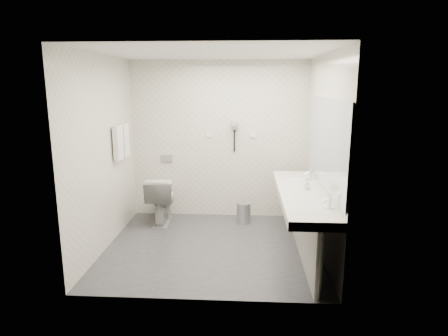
{
  "coord_description": "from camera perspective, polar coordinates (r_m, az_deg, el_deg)",
  "views": [
    {
      "loc": [
        0.44,
        -4.8,
        2.13
      ],
      "look_at": [
        0.15,
        0.15,
        1.05
      ],
      "focal_mm": 30.92,
      "sensor_mm": 36.0,
      "label": 1
    }
  ],
  "objects": [
    {
      "name": "wall_right",
      "position": [
        4.97,
        14.43,
        1.7
      ],
      "size": [
        0.0,
        2.6,
        2.6
      ],
      "primitive_type": "plane",
      "rotation": [
        1.57,
        0.0,
        -1.57
      ],
      "color": "beige",
      "rests_on": "floor"
    },
    {
      "name": "wall_back",
      "position": [
        6.18,
        -0.76,
        4.1
      ],
      "size": [
        2.8,
        0.0,
        2.8
      ],
      "primitive_type": "plane",
      "rotation": [
        1.57,
        0.0,
        0.0
      ],
      "color": "beige",
      "rests_on": "floor"
    },
    {
      "name": "faucet_far",
      "position": [
        5.46,
        12.55,
        -0.77
      ],
      "size": [
        0.04,
        0.04,
        0.15
      ],
      "primitive_type": "cylinder",
      "color": "silver",
      "rests_on": "vanity_counter"
    },
    {
      "name": "switch_plate_a",
      "position": [
        6.17,
        -2.17,
        5.01
      ],
      "size": [
        0.09,
        0.02,
        0.09
      ],
      "primitive_type": "cube",
      "color": "silver",
      "rests_on": "wall_back"
    },
    {
      "name": "faucet_near",
      "position": [
        4.22,
        15.28,
        -4.75
      ],
      "size": [
        0.04,
        0.04,
        0.15
      ],
      "primitive_type": "cylinder",
      "color": "silver",
      "rests_on": "vanity_counter"
    },
    {
      "name": "vanity_counter",
      "position": [
        4.84,
        11.38,
        -3.92
      ],
      "size": [
        0.55,
        2.2,
        0.1
      ],
      "primitive_type": "cube",
      "color": "silver",
      "rests_on": "floor"
    },
    {
      "name": "towel_far",
      "position": [
        5.83,
        -14.5,
        4.01
      ],
      "size": [
        0.07,
        0.24,
        0.48
      ],
      "primitive_type": "cube",
      "color": "silver",
      "rests_on": "towel_rail"
    },
    {
      "name": "dryer_barrel",
      "position": [
        6.03,
        1.54,
        6.58
      ],
      "size": [
        0.08,
        0.14,
        0.08
      ],
      "primitive_type": "cylinder",
      "rotation": [
        1.57,
        0.0,
        0.0
      ],
      "color": "gray",
      "rests_on": "dryer_cradle"
    },
    {
      "name": "towel_rail",
      "position": [
        5.67,
        -15.14,
        5.99
      ],
      "size": [
        0.02,
        0.62,
        0.02
      ],
      "primitive_type": "cylinder",
      "rotation": [
        1.57,
        0.0,
        0.0
      ],
      "color": "silver",
      "rests_on": "wall_left"
    },
    {
      "name": "vanity_post_far",
      "position": [
        5.95,
        10.38,
        -5.07
      ],
      "size": [
        0.06,
        0.06,
        0.75
      ],
      "primitive_type": "cylinder",
      "color": "silver",
      "rests_on": "floor"
    },
    {
      "name": "wall_front",
      "position": [
        3.64,
        -3.71,
        -1.75
      ],
      "size": [
        2.8,
        0.0,
        2.8
      ],
      "primitive_type": "plane",
      "rotation": [
        -1.57,
        0.0,
        0.0
      ],
      "color": "beige",
      "rests_on": "floor"
    },
    {
      "name": "dryer_cord",
      "position": [
        6.12,
        1.55,
        4.02
      ],
      "size": [
        0.02,
        0.02,
        0.35
      ],
      "primitive_type": "cylinder",
      "color": "black",
      "rests_on": "dryer_cradle"
    },
    {
      "name": "basin_far",
      "position": [
        5.45,
        10.48,
        -1.67
      ],
      "size": [
        0.4,
        0.31,
        0.05
      ],
      "primitive_type": "ellipsoid",
      "color": "silver",
      "rests_on": "vanity_counter"
    },
    {
      "name": "floor",
      "position": [
        5.27,
        -1.76,
        -11.56
      ],
      "size": [
        2.8,
        2.8,
        0.0
      ],
      "primitive_type": "plane",
      "color": "#2F2F34",
      "rests_on": "ground"
    },
    {
      "name": "glass_left",
      "position": [
        5.01,
        12.23,
        -2.22
      ],
      "size": [
        0.06,
        0.06,
        0.1
      ],
      "primitive_type": "cylinder",
      "rotation": [
        0.0,
        0.0,
        -0.14
      ],
      "color": "silver",
      "rests_on": "vanity_counter"
    },
    {
      "name": "basin_near",
      "position": [
        4.21,
        12.6,
        -5.92
      ],
      "size": [
        0.4,
        0.31,
        0.05
      ],
      "primitive_type": "ellipsoid",
      "color": "silver",
      "rests_on": "vanity_counter"
    },
    {
      "name": "pedal_bin",
      "position": [
        6.08,
        2.92,
        -6.69
      ],
      "size": [
        0.25,
        0.25,
        0.31
      ],
      "primitive_type": "cylinder",
      "rotation": [
        0.0,
        0.0,
        -0.16
      ],
      "color": "#B2B5BA",
      "rests_on": "floor"
    },
    {
      "name": "vanity_panel",
      "position": [
        4.98,
        11.46,
        -8.63
      ],
      "size": [
        0.03,
        2.15,
        0.75
      ],
      "primitive_type": "cube",
      "color": "gray",
      "rests_on": "floor"
    },
    {
      "name": "vanity_post_near",
      "position": [
        4.04,
        13.97,
        -13.87
      ],
      "size": [
        0.06,
        0.06,
        0.75
      ],
      "primitive_type": "cylinder",
      "color": "silver",
      "rests_on": "floor"
    },
    {
      "name": "bin_lid",
      "position": [
        6.03,
        2.94,
        -5.22
      ],
      "size": [
        0.22,
        0.22,
        0.02
      ],
      "primitive_type": "cylinder",
      "color": "#B2B5BA",
      "rests_on": "pedal_bin"
    },
    {
      "name": "switch_plate_b",
      "position": [
        6.14,
        4.37,
        4.95
      ],
      "size": [
        0.09,
        0.02,
        0.09
      ],
      "primitive_type": "cube",
      "color": "silver",
      "rests_on": "wall_back"
    },
    {
      "name": "dryer_cradle",
      "position": [
        6.11,
        1.56,
        6.36
      ],
      "size": [
        0.1,
        0.04,
        0.14
      ],
      "primitive_type": "cube",
      "color": "gray",
      "rests_on": "wall_back"
    },
    {
      "name": "wall_left",
      "position": [
        5.22,
        -17.37,
        2.01
      ],
      "size": [
        0.0,
        2.6,
        2.6
      ],
      "primitive_type": "plane",
      "rotation": [
        1.57,
        0.0,
        1.57
      ],
      "color": "beige",
      "rests_on": "floor"
    },
    {
      "name": "flush_plate",
      "position": [
        6.33,
        -8.46,
        1.41
      ],
      "size": [
        0.18,
        0.02,
        0.12
      ],
      "primitive_type": "cube",
      "color": "#B2B5BA",
      "rests_on": "wall_back"
    },
    {
      "name": "ceiling",
      "position": [
        4.84,
        -1.96,
        16.67
      ],
      "size": [
        2.8,
        2.8,
        0.0
      ],
      "primitive_type": "plane",
      "rotation": [
        3.14,
        0.0,
        0.0
      ],
      "color": "silver",
      "rests_on": "wall_back"
    },
    {
      "name": "soap_bottle_b",
      "position": [
        4.89,
        12.2,
        -2.64
      ],
      "size": [
        0.08,
        0.08,
        0.09
      ],
      "primitive_type": "imported",
      "rotation": [
        0.0,
        0.0,
        -0.14
      ],
      "color": "white",
      "rests_on": "vanity_counter"
    },
    {
      "name": "toilet",
      "position": [
        6.11,
        -9.25,
        -4.6
      ],
      "size": [
        0.46,
        0.76,
        0.74
      ],
      "primitive_type": "imported",
      "rotation": [
        0.0,
        0.0,
        3.2
      ],
      "color": "silver",
      "rests_on": "floor"
    },
    {
      "name": "towel_near",
      "position": [
        5.56,
        -15.37,
        3.58
      ],
      "size": [
        0.07,
        0.24,
        0.48
      ],
      "primitive_type": "cube",
      "color": "silver",
      "rests_on": "towel_rail"
    },
    {
      "name": "mirror",
      "position": [
        4.75,
        14.83,
        3.64
      ],
      "size": [
        0.02,
        2.2,
        1.05
      ],
      "primitive_type": "cube",
      "color": "#B2BCC6",
      "rests_on": "wall_right"
    },
    {
      "name": "soap_bottle_a",
      "position": [
        4.9,
        12.09,
        -2.49
      ],
      "size": [
        0.06,
        0.06,
        0.11
      ],
      "primitive_type": "imported",
      "rotation": [
        0.0,
        0.0,
        0.26
      ],
      "color": "white",
      "rests_on": "vanity_counter"
    }
  ]
}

